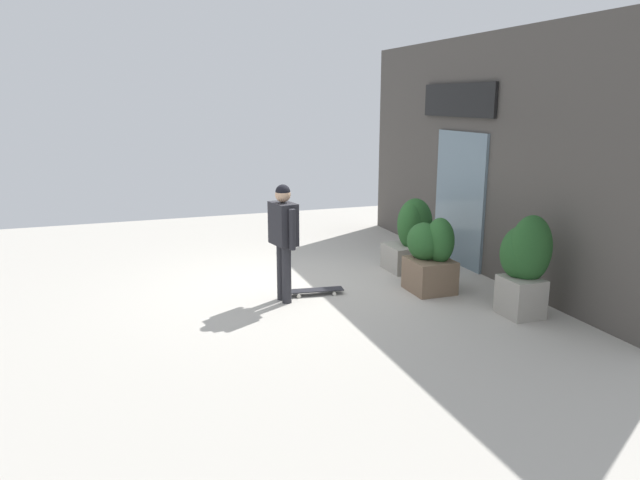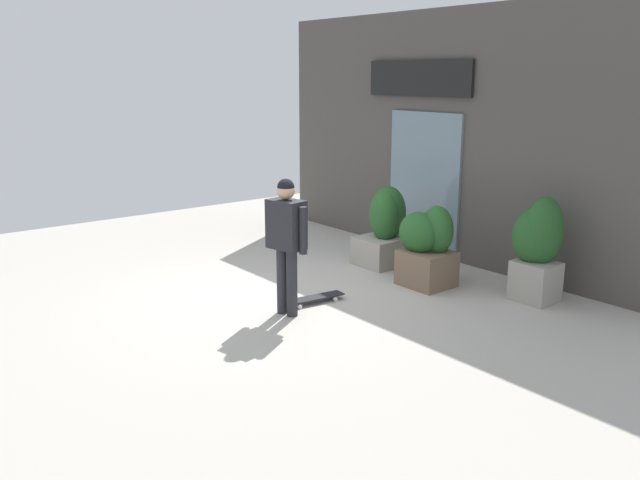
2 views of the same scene
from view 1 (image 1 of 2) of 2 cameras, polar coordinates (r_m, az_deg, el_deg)
The scene contains 7 objects.
ground_plane at distance 8.90m, azimuth -1.90°, elevation -4.56°, with size 12.00×12.00×0.00m, color #B2ADA3.
building_facade at distance 9.88m, azimuth 15.48°, elevation 7.79°, with size 7.42×0.31×3.74m.
skateboarder at distance 8.04m, azimuth -3.55°, elevation 0.87°, with size 0.61×0.34×1.64m.
skateboard at distance 8.54m, azimuth -0.46°, elevation -4.89°, with size 0.30×0.83×0.08m.
planter_box_left at distance 9.75m, azimuth 8.77°, elevation 0.54°, with size 0.64×0.74×1.19m.
planter_box_right at distance 8.04m, azimuth 19.24°, elevation -1.89°, with size 0.61×0.63×1.33m.
planter_box_mid at distance 8.74m, azimuth 10.62°, elevation -1.42°, with size 0.74×0.60×1.10m.
Camera 1 is at (8.09, -2.50, 2.74)m, focal length 33.14 mm.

